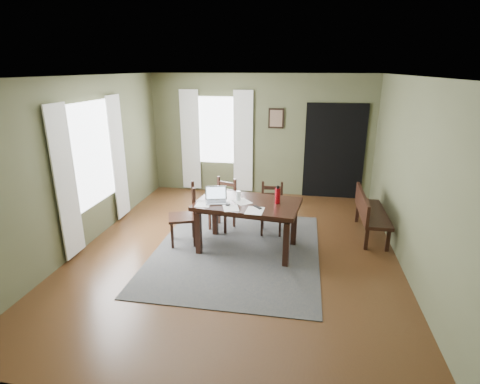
% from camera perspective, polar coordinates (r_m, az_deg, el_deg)
% --- Properties ---
extents(ground, '(5.00, 6.00, 0.01)m').
position_cam_1_polar(ground, '(6.13, -0.48, -8.94)').
color(ground, '#492C16').
extents(room_shell, '(5.02, 6.02, 2.71)m').
position_cam_1_polar(room_shell, '(5.53, -0.53, 7.92)').
color(room_shell, '#545839').
rests_on(room_shell, ground).
extents(rug, '(2.60, 3.20, 0.01)m').
position_cam_1_polar(rug, '(6.12, -0.48, -8.85)').
color(rug, '#3C3C3C').
rests_on(rug, ground).
extents(dining_table, '(1.70, 1.15, 0.80)m').
position_cam_1_polar(dining_table, '(5.89, 1.18, -2.47)').
color(dining_table, black).
rests_on(dining_table, rug).
extents(chair_end, '(0.57, 0.57, 1.01)m').
position_cam_1_polar(chair_end, '(6.24, -8.30, -3.53)').
color(chair_end, black).
rests_on(chair_end, rug).
extents(chair_back_left, '(0.51, 0.51, 0.91)m').
position_cam_1_polar(chair_back_left, '(6.79, -2.56, -1.94)').
color(chair_back_left, black).
rests_on(chair_back_left, rug).
extents(chair_back_right, '(0.41, 0.41, 0.89)m').
position_cam_1_polar(chair_back_right, '(6.64, 4.84, -2.58)').
color(chair_back_right, black).
rests_on(chair_back_right, rug).
extents(bench, '(0.44, 1.36, 0.77)m').
position_cam_1_polar(bench, '(6.86, 19.04, -2.68)').
color(bench, black).
rests_on(bench, ground).
extents(laptop, '(0.40, 0.35, 0.23)m').
position_cam_1_polar(laptop, '(5.88, -3.65, -0.89)').
color(laptop, '#B7B7BC').
rests_on(laptop, dining_table).
extents(computer_mouse, '(0.07, 0.10, 0.03)m').
position_cam_1_polar(computer_mouse, '(5.73, -1.86, -1.85)').
color(computer_mouse, '#3F3F42').
rests_on(computer_mouse, dining_table).
extents(tv_remote, '(0.14, 0.15, 0.02)m').
position_cam_1_polar(tv_remote, '(5.62, 2.70, -2.35)').
color(tv_remote, black).
rests_on(tv_remote, dining_table).
extents(drinking_glass, '(0.09, 0.09, 0.15)m').
position_cam_1_polar(drinking_glass, '(5.92, -0.24, -0.56)').
color(drinking_glass, silver).
rests_on(drinking_glass, dining_table).
extents(water_bottle, '(0.10, 0.10, 0.28)m').
position_cam_1_polar(water_bottle, '(5.79, 5.74, -0.52)').
color(water_bottle, '#AE0D17').
rests_on(water_bottle, dining_table).
extents(paper_a, '(0.23, 0.30, 0.00)m').
position_cam_1_polar(paper_a, '(5.80, -5.60, -1.84)').
color(paper_a, white).
rests_on(paper_a, dining_table).
extents(paper_b, '(0.27, 0.34, 0.00)m').
position_cam_1_polar(paper_b, '(5.51, 2.25, -2.86)').
color(paper_b, white).
rests_on(paper_b, dining_table).
extents(paper_c, '(0.36, 0.37, 0.00)m').
position_cam_1_polar(paper_c, '(5.87, 0.32, -1.48)').
color(paper_c, white).
rests_on(paper_c, dining_table).
extents(paper_e, '(0.30, 0.35, 0.00)m').
position_cam_1_polar(paper_e, '(5.61, -1.40, -2.46)').
color(paper_e, white).
rests_on(paper_e, dining_table).
extents(window_left, '(0.01, 1.30, 1.70)m').
position_cam_1_polar(window_left, '(6.67, -21.66, 5.35)').
color(window_left, white).
rests_on(window_left, ground).
extents(window_back, '(1.00, 0.01, 1.50)m').
position_cam_1_polar(window_back, '(8.66, -3.59, 9.37)').
color(window_back, white).
rests_on(window_back, ground).
extents(curtain_left_near, '(0.03, 0.48, 2.30)m').
position_cam_1_polar(curtain_left_near, '(6.05, -25.04, 1.21)').
color(curtain_left_near, silver).
rests_on(curtain_left_near, ground).
extents(curtain_left_far, '(0.03, 0.48, 2.30)m').
position_cam_1_polar(curtain_left_far, '(7.40, -18.03, 4.96)').
color(curtain_left_far, silver).
rests_on(curtain_left_far, ground).
extents(curtain_back_left, '(0.44, 0.03, 2.30)m').
position_cam_1_polar(curtain_back_left, '(8.84, -7.56, 7.78)').
color(curtain_back_left, silver).
rests_on(curtain_back_left, ground).
extents(curtain_back_right, '(0.44, 0.03, 2.30)m').
position_cam_1_polar(curtain_back_right, '(8.55, 0.48, 7.59)').
color(curtain_back_right, silver).
rests_on(curtain_back_right, ground).
extents(framed_picture, '(0.34, 0.03, 0.44)m').
position_cam_1_polar(framed_picture, '(8.41, 5.53, 11.11)').
color(framed_picture, black).
rests_on(framed_picture, ground).
extents(doorway_back, '(1.30, 0.03, 2.10)m').
position_cam_1_polar(doorway_back, '(8.53, 14.16, 5.97)').
color(doorway_back, black).
rests_on(doorway_back, ground).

